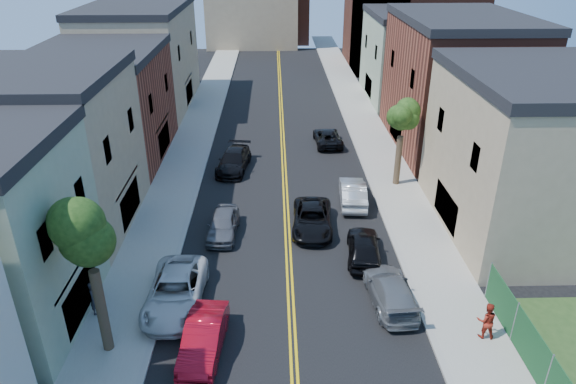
{
  "coord_description": "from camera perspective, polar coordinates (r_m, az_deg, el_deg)",
  "views": [
    {
      "loc": [
        -0.69,
        -3.12,
        15.99
      ],
      "look_at": [
        0.08,
        25.05,
        2.0
      ],
      "focal_mm": 32.33,
      "sensor_mm": 36.0,
      "label": 1
    }
  ],
  "objects": [
    {
      "name": "black_car_right",
      "position": [
        28.72,
        8.35,
        -5.97
      ],
      "size": [
        2.26,
        4.57,
        1.5
      ],
      "primitive_type": "imported",
      "rotation": [
        0.0,
        0.0,
        3.03
      ],
      "color": "black",
      "rests_on": "ground"
    },
    {
      "name": "curb_left",
      "position": [
        46.29,
        -8.28,
        6.01
      ],
      "size": [
        0.3,
        100.0,
        0.15
      ],
      "primitive_type": "cube",
      "color": "gray",
      "rests_on": "ground"
    },
    {
      "name": "dark_car_right_far",
      "position": [
        44.26,
        4.39,
        6.03
      ],
      "size": [
        2.33,
        4.69,
        1.28
      ],
      "primitive_type": "imported",
      "rotation": [
        0.0,
        0.0,
        3.19
      ],
      "color": "black",
      "rests_on": "ground"
    },
    {
      "name": "black_car_left",
      "position": [
        39.38,
        -5.98,
        3.47
      ],
      "size": [
        2.75,
        5.33,
        1.48
      ],
      "primitive_type": "imported",
      "rotation": [
        0.0,
        0.0,
        -0.14
      ],
      "color": "black",
      "rests_on": "ground"
    },
    {
      "name": "red_sedan",
      "position": [
        23.05,
        -9.26,
        -15.51
      ],
      "size": [
        1.88,
        4.48,
        1.44
      ],
      "primitive_type": "imported",
      "rotation": [
        0.0,
        0.0,
        -0.08
      ],
      "color": "#AC0B1C",
      "rests_on": "ground"
    },
    {
      "name": "white_pickup",
      "position": [
        25.68,
        -12.25,
        -10.63
      ],
      "size": [
        2.64,
        5.62,
        1.55
      ],
      "primitive_type": "imported",
      "rotation": [
        0.0,
        0.0,
        -0.01
      ],
      "color": "silver",
      "rests_on": "ground"
    },
    {
      "name": "bldg_left_brick",
      "position": [
        43.03,
        -19.74,
        8.68
      ],
      "size": [
        9.0,
        12.0,
        8.0
      ],
      "primitive_type": "cube",
      "color": "brown",
      "rests_on": "ground"
    },
    {
      "name": "bldg_left_tan_near",
      "position": [
        33.17,
        -25.16,
        3.54
      ],
      "size": [
        9.0,
        10.0,
        9.0
      ],
      "primitive_type": "cube",
      "color": "#998466",
      "rests_on": "ground"
    },
    {
      "name": "backdrop_left",
      "position": [
        85.77,
        -3.99,
        19.66
      ],
      "size": [
        14.0,
        8.0,
        12.0
      ],
      "primitive_type": "cube",
      "color": "#998466",
      "rests_on": "ground"
    },
    {
      "name": "grey_car_right",
      "position": [
        25.77,
        11.2,
        -10.58
      ],
      "size": [
        2.25,
        4.92,
        1.4
      ],
      "primitive_type": "imported",
      "rotation": [
        0.0,
        0.0,
        3.2
      ],
      "color": "slate",
      "rests_on": "ground"
    },
    {
      "name": "pedestrian_left",
      "position": [
        25.97,
        -20.51,
        -10.87
      ],
      "size": [
        0.46,
        0.64,
        1.66
      ],
      "primitive_type": "imported",
      "rotation": [
        0.0,
        0.0,
        1.47
      ],
      "color": "#292931",
      "rests_on": "sidewalk_left"
    },
    {
      "name": "sidewalk_left",
      "position": [
        46.53,
        -10.43,
        5.95
      ],
      "size": [
        3.2,
        100.0,
        0.15
      ],
      "primitive_type": "cube",
      "color": "gray",
      "rests_on": "ground"
    },
    {
      "name": "silver_car_right",
      "position": [
        34.43,
        7.13,
        -0.07
      ],
      "size": [
        1.91,
        4.73,
        1.53
      ],
      "primitive_type": "imported",
      "rotation": [
        0.0,
        0.0,
        3.08
      ],
      "color": "#ACB0B4",
      "rests_on": "ground"
    },
    {
      "name": "curb_right",
      "position": [
        46.47,
        7.04,
        6.17
      ],
      "size": [
        0.3,
        100.0,
        0.15
      ],
      "primitive_type": "cube",
      "color": "gray",
      "rests_on": "ground"
    },
    {
      "name": "pedestrian_right",
      "position": [
        24.66,
        20.99,
        -13.06
      ],
      "size": [
        0.94,
        0.78,
        1.75
      ],
      "primitive_type": "imported",
      "rotation": [
        0.0,
        0.0,
        2.99
      ],
      "color": "maroon",
      "rests_on": "sidewalk_right"
    },
    {
      "name": "bldg_right_palegrn",
      "position": [
        58.24,
        13.5,
        14.08
      ],
      "size": [
        9.0,
        12.0,
        8.5
      ],
      "primitive_type": "cube",
      "color": "gray",
      "rests_on": "ground"
    },
    {
      "name": "tree_left_mid",
      "position": [
        20.82,
        -21.58,
        -2.47
      ],
      "size": [
        5.2,
        5.2,
        9.29
      ],
      "color": "#3E2B1F",
      "rests_on": "sidewalk_left"
    },
    {
      "name": "bldg_right_tan",
      "position": [
        32.91,
        25.12,
        3.38
      ],
      "size": [
        9.0,
        12.0,
        9.0
      ],
      "primitive_type": "cube",
      "color": "#998466",
      "rests_on": "ground"
    },
    {
      "name": "bldg_right_brick",
      "position": [
        45.03,
        17.88,
        11.03
      ],
      "size": [
        9.0,
        14.0,
        10.0
      ],
      "primitive_type": "cube",
      "color": "brown",
      "rests_on": "ground"
    },
    {
      "name": "black_suv_lane",
      "position": [
        31.21,
        2.68,
        -2.96
      ],
      "size": [
        2.66,
        5.19,
        1.4
      ],
      "primitive_type": "imported",
      "rotation": [
        0.0,
        0.0,
        -0.07
      ],
      "color": "black",
      "rests_on": "ground"
    },
    {
      "name": "tree_right_far",
      "position": [
        35.72,
        12.62,
        9.12
      ],
      "size": [
        4.4,
        4.4,
        8.03
      ],
      "color": "#3E2B1F",
      "rests_on": "sidewalk_right"
    },
    {
      "name": "sidewalk_right",
      "position": [
        46.76,
        9.18,
        6.16
      ],
      "size": [
        3.2,
        100.0,
        0.15
      ],
      "primitive_type": "cube",
      "color": "gray",
      "rests_on": "ground"
    },
    {
      "name": "bldg_left_tan_far",
      "position": [
        55.91,
        -15.77,
        13.85
      ],
      "size": [
        9.0,
        16.0,
        9.5
      ],
      "primitive_type": "cube",
      "color": "#998466",
      "rests_on": "ground"
    },
    {
      "name": "grey_car_left",
      "position": [
        30.84,
        -7.16,
        -3.53
      ],
      "size": [
        1.89,
        4.23,
        1.41
      ],
      "primitive_type": "imported",
      "rotation": [
        0.0,
        0.0,
        -0.05
      ],
      "color": "#54555B",
      "rests_on": "ground"
    },
    {
      "name": "backdrop_center",
      "position": [
        89.8,
        -1.17,
        19.37
      ],
      "size": [
        10.0,
        8.0,
        10.0
      ],
      "primitive_type": "cube",
      "color": "brown",
      "rests_on": "ground"
    },
    {
      "name": "church",
      "position": [
        72.75,
        12.68,
        18.91
      ],
      "size": [
        16.2,
        14.2,
        22.6
      ],
      "color": "#4C2319",
      "rests_on": "ground"
    }
  ]
}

